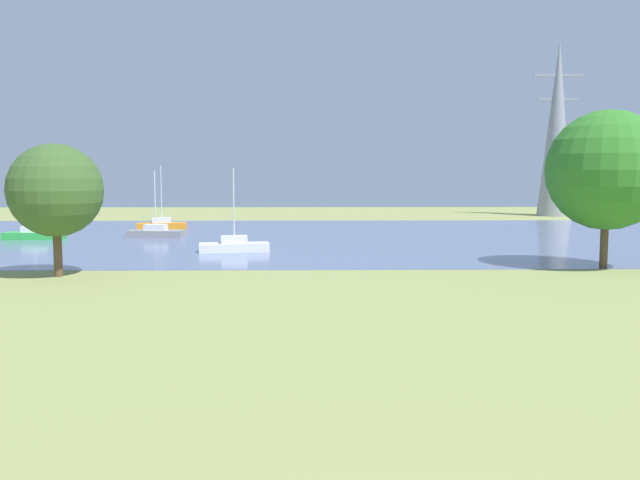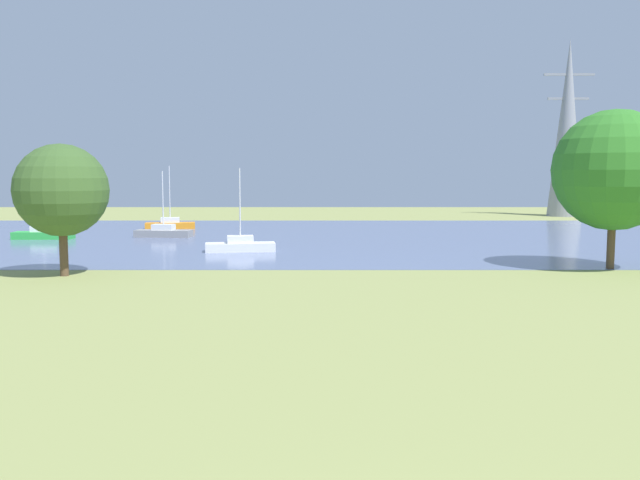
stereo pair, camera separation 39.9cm
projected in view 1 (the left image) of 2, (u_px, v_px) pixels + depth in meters
The scene contains 9 objects.
ground_plane at pixel (345, 296), 29.38m from camera, with size 160.00×160.00×0.00m, color #8C9351.
water_surface at pixel (327, 237), 57.24m from camera, with size 140.00×40.00×0.02m, color slate.
sailboat_white at pixel (234, 245), 46.10m from camera, with size 4.97×2.21×5.78m.
sailboat_green at pixel (34, 234), 54.73m from camera, with size 4.83×1.58×7.11m.
sailboat_gray at pixel (156, 232), 56.53m from camera, with size 4.96×2.13×5.62m.
sailboat_orange at pixel (162, 224), 65.34m from camera, with size 4.99×2.36×6.18m.
tree_east_far at pixel (55, 191), 34.54m from camera, with size 4.86×4.86×6.97m.
tree_mid_shore at pixel (607, 170), 37.54m from camera, with size 6.79×6.79×8.99m.
electricity_pylon at pixel (557, 128), 85.10m from camera, with size 6.40×4.40×22.40m.
Camera 1 is at (-1.63, -6.97, 5.36)m, focal length 37.33 mm.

